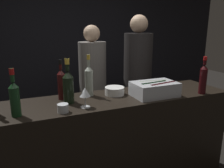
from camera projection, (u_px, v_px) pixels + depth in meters
The scene contains 13 objects.
wall_back_chalkboard at pixel (65, 39), 3.77m from camera, with size 6.40×0.06×2.80m.
bar_counter at pixel (113, 145), 2.11m from camera, with size 2.29×0.55×0.97m.
ice_bin_with_bottles at pixel (155, 88), 2.03m from camera, with size 0.41×0.27×0.13m.
bowl_white at pixel (115, 91), 2.07m from camera, with size 0.18×0.18×0.07m.
wine_glass at pixel (85, 93), 1.72m from camera, with size 0.09×0.09×0.16m.
candle_votive at pixel (63, 108), 1.63m from camera, with size 0.08×0.08×0.06m.
red_wine_bottle_burgundy at pixel (15, 97), 1.54m from camera, with size 0.07×0.07×0.35m.
red_wine_bottle_black_foil at pixel (61, 83), 1.91m from camera, with size 0.07×0.07×0.35m.
champagne_bottle at pixel (68, 86), 1.81m from camera, with size 0.09×0.09×0.38m.
red_wine_bottle_tall at pixel (203, 78), 2.07m from camera, with size 0.07×0.07×0.36m.
rose_wine_bottle at pixel (89, 80), 2.01m from camera, with size 0.08×0.08×0.38m.
person_in_hoodie at pixel (93, 81), 2.90m from camera, with size 0.36×0.36×1.62m.
person_blond_tee at pixel (137, 79), 2.71m from camera, with size 0.34×0.34×1.73m.
Camera 1 is at (-0.75, -1.47, 1.58)m, focal length 35.00 mm.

